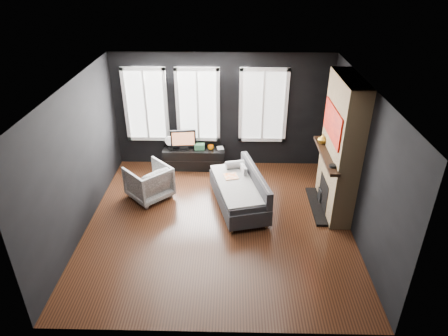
{
  "coord_description": "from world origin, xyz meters",
  "views": [
    {
      "loc": [
        0.25,
        -6.24,
        4.63
      ],
      "look_at": [
        0.1,
        0.3,
        1.05
      ],
      "focal_mm": 32.0,
      "sensor_mm": 36.0,
      "label": 1
    }
  ],
  "objects_px": {
    "sofa": "(239,190)",
    "book": "(217,145)",
    "mantel_vase": "(323,139)",
    "media_console": "(194,158)",
    "monitor": "(183,138)",
    "armchair": "(149,180)",
    "mug": "(211,147)"
  },
  "relations": [
    {
      "from": "sofa",
      "to": "media_console",
      "type": "bearing_deg",
      "value": 108.24
    },
    {
      "from": "book",
      "to": "sofa",
      "type": "bearing_deg",
      "value": -73.39
    },
    {
      "from": "monitor",
      "to": "book",
      "type": "bearing_deg",
      "value": -4.67
    },
    {
      "from": "media_console",
      "to": "book",
      "type": "distance_m",
      "value": 0.65
    },
    {
      "from": "monitor",
      "to": "mug",
      "type": "relative_size",
      "value": 4.35
    },
    {
      "from": "monitor",
      "to": "sofa",
      "type": "bearing_deg",
      "value": -58.08
    },
    {
      "from": "media_console",
      "to": "book",
      "type": "height_order",
      "value": "book"
    },
    {
      "from": "media_console",
      "to": "mug",
      "type": "distance_m",
      "value": 0.51
    },
    {
      "from": "media_console",
      "to": "mug",
      "type": "relative_size",
      "value": 10.56
    },
    {
      "from": "armchair",
      "to": "monitor",
      "type": "distance_m",
      "value": 1.5
    },
    {
      "from": "media_console",
      "to": "sofa",
      "type": "bearing_deg",
      "value": -57.38
    },
    {
      "from": "mug",
      "to": "monitor",
      "type": "bearing_deg",
      "value": 178.05
    },
    {
      "from": "media_console",
      "to": "book",
      "type": "xyz_separation_m",
      "value": [
        0.55,
        0.02,
        0.35
      ]
    },
    {
      "from": "armchair",
      "to": "media_console",
      "type": "relative_size",
      "value": 0.56
    },
    {
      "from": "sofa",
      "to": "book",
      "type": "relative_size",
      "value": 9.16
    },
    {
      "from": "monitor",
      "to": "mug",
      "type": "height_order",
      "value": "monitor"
    },
    {
      "from": "sofa",
      "to": "mantel_vase",
      "type": "height_order",
      "value": "mantel_vase"
    },
    {
      "from": "sofa",
      "to": "media_console",
      "type": "distance_m",
      "value": 1.95
    },
    {
      "from": "armchair",
      "to": "book",
      "type": "bearing_deg",
      "value": -179.62
    },
    {
      "from": "armchair",
      "to": "book",
      "type": "relative_size",
      "value": 4.03
    },
    {
      "from": "armchair",
      "to": "mug",
      "type": "relative_size",
      "value": 5.87
    },
    {
      "from": "sofa",
      "to": "book",
      "type": "distance_m",
      "value": 1.74
    },
    {
      "from": "armchair",
      "to": "monitor",
      "type": "xyz_separation_m",
      "value": [
        0.59,
        1.33,
        0.36
      ]
    },
    {
      "from": "media_console",
      "to": "mantel_vase",
      "type": "xyz_separation_m",
      "value": [
        2.7,
        -1.19,
        1.08
      ]
    },
    {
      "from": "sofa",
      "to": "media_console",
      "type": "height_order",
      "value": "sofa"
    },
    {
      "from": "monitor",
      "to": "book",
      "type": "relative_size",
      "value": 2.99
    },
    {
      "from": "media_console",
      "to": "monitor",
      "type": "relative_size",
      "value": 2.43
    },
    {
      "from": "book",
      "to": "mantel_vase",
      "type": "height_order",
      "value": "mantel_vase"
    },
    {
      "from": "mug",
      "to": "book",
      "type": "relative_size",
      "value": 0.69
    },
    {
      "from": "armchair",
      "to": "media_console",
      "type": "distance_m",
      "value": 1.59
    },
    {
      "from": "book",
      "to": "mantel_vase",
      "type": "distance_m",
      "value": 2.58
    },
    {
      "from": "sofa",
      "to": "media_console",
      "type": "relative_size",
      "value": 1.26
    }
  ]
}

